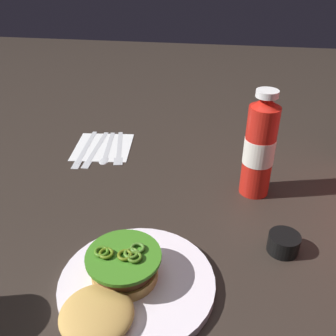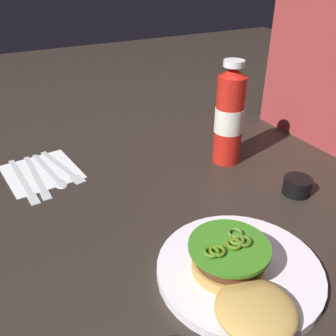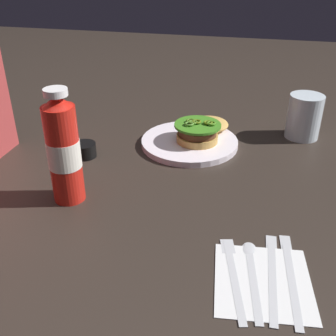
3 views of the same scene
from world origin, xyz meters
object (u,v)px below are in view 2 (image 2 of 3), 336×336
object	(u,v)px
dinner_plate	(239,270)
spoon_utensil	(53,174)
butter_knife	(37,178)
condiment_cup	(297,186)
fork_utensil	(65,168)
steak_knife	(24,182)
ketchup_bottle	(229,117)
napkin	(41,172)
burger_sandwich	(238,275)

from	to	relation	value
dinner_plate	spoon_utensil	bearing A→B (deg)	-157.00
butter_knife	spoon_utensil	size ratio (longest dim) A/B	1.13
condiment_cup	fork_utensil	bearing A→B (deg)	-129.16
condiment_cup	butter_knife	xyz separation A→B (m)	(-0.29, -0.44, -0.01)
condiment_cup	spoon_utensil	bearing A→B (deg)	-125.96
steak_knife	butter_knife	distance (m)	0.03
butter_knife	fork_utensil	size ratio (longest dim) A/B	1.09
condiment_cup	spoon_utensil	xyz separation A→B (m)	(-0.30, -0.41, -0.01)
steak_knife	spoon_utensil	world-z (taller)	same
ketchup_bottle	butter_knife	bearing A→B (deg)	-106.70
ketchup_bottle	condiment_cup	world-z (taller)	ketchup_bottle
spoon_utensil	fork_utensil	distance (m)	0.03
condiment_cup	napkin	xyz separation A→B (m)	(-0.32, -0.43, -0.02)
dinner_plate	fork_utensil	world-z (taller)	dinner_plate
steak_knife	butter_knife	size ratio (longest dim) A/B	1.03
burger_sandwich	spoon_utensil	world-z (taller)	burger_sandwich
dinner_plate	steak_knife	size ratio (longest dim) A/B	1.19
dinner_plate	condiment_cup	world-z (taller)	condiment_cup
dinner_plate	ketchup_bottle	bearing A→B (deg)	147.03
butter_knife	fork_utensil	bearing A→B (deg)	102.64
butter_knife	burger_sandwich	bearing A→B (deg)	22.47
burger_sandwich	spoon_utensil	size ratio (longest dim) A/B	1.09
fork_utensil	dinner_plate	bearing A→B (deg)	18.98
burger_sandwich	condiment_cup	world-z (taller)	burger_sandwich
condiment_cup	fork_utensil	xyz separation A→B (m)	(-0.31, -0.38, -0.01)
dinner_plate	butter_knife	size ratio (longest dim) A/B	1.22
condiment_cup	fork_utensil	world-z (taller)	condiment_cup
ketchup_bottle	spoon_utensil	xyz separation A→B (m)	(-0.12, -0.36, -0.10)
fork_utensil	ketchup_bottle	bearing A→B (deg)	68.44
condiment_cup	steak_knife	size ratio (longest dim) A/B	0.27
napkin	steak_knife	bearing A→B (deg)	-53.30
ketchup_bottle	fork_utensil	world-z (taller)	ketchup_bottle
steak_knife	butter_knife	world-z (taller)	same
dinner_plate	ketchup_bottle	size ratio (longest dim) A/B	1.06
napkin	ketchup_bottle	bearing A→B (deg)	69.13
burger_sandwich	fork_utensil	bearing A→B (deg)	-165.11
dinner_plate	steak_knife	bearing A→B (deg)	-150.08
ketchup_bottle	dinner_plate	bearing A→B (deg)	-32.97
condiment_cup	steak_knife	bearing A→B (deg)	-121.93
fork_utensil	napkin	bearing A→B (deg)	-105.76
dinner_plate	ketchup_bottle	distance (m)	0.36
ketchup_bottle	steak_knife	distance (m)	0.45
dinner_plate	butter_knife	xyz separation A→B (m)	(-0.41, -0.21, -0.00)
dinner_plate	burger_sandwich	size ratio (longest dim) A/B	1.27
napkin	condiment_cup	bearing A→B (deg)	52.94
burger_sandwich	ketchup_bottle	distance (m)	0.39
dinner_plate	fork_utensil	bearing A→B (deg)	-161.02
burger_sandwich	napkin	world-z (taller)	burger_sandwich
steak_knife	butter_knife	xyz separation A→B (m)	(-0.00, 0.03, 0.00)
burger_sandwich	condiment_cup	distance (m)	0.30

